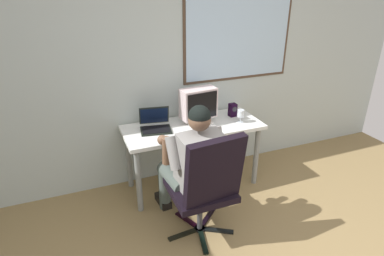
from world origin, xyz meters
The scene contains 8 objects.
wall_rear centered at (0.02, 2.17, 1.35)m, with size 5.97×0.08×2.68m.
desk centered at (0.03, 1.81, 0.64)m, with size 1.47×0.60×0.74m.
office_chair centered at (-0.18, 0.97, 0.59)m, with size 0.60×0.63×1.07m.
person_seated centered at (-0.20, 1.25, 0.65)m, with size 0.56×0.78×1.24m.
crt_monitor centered at (0.11, 1.87, 0.95)m, with size 0.40×0.23×0.38m.
laptop centered at (-0.36, 1.90, 0.79)m, with size 0.36×0.35×0.22m.
wine_glass centered at (0.54, 1.70, 0.83)m, with size 0.07×0.07×0.14m.
desk_speaker centered at (0.54, 1.90, 0.81)m, with size 0.08×0.08×0.15m.
Camera 1 is at (-1.15, -1.11, 2.15)m, focal length 30.54 mm.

